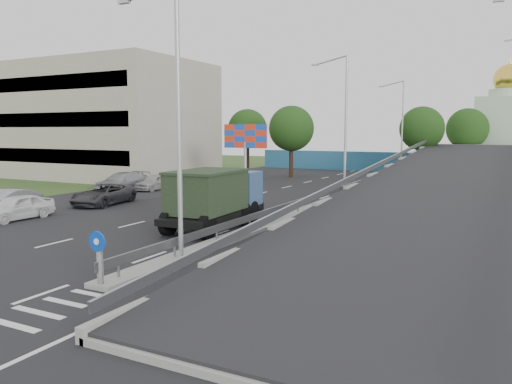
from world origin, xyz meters
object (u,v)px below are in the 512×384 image
Objects in this scene: lamp_post_mid at (343,119)px; billboard at (245,140)px; church at (506,128)px; parked_car_e at (155,182)px; sign_bollard at (99,258)px; lamp_post_far at (401,123)px; lamp_post_near at (174,106)px; parked_car_c at (103,195)px; parked_car_d at (122,182)px; parked_car_b at (5,202)px; dump_truck at (215,195)px; parked_car_a at (17,207)px.

lamp_post_mid reaches higher than billboard.
church is 3.46× the size of parked_car_e.
parked_car_e is (-15.36, 21.76, -0.35)m from sign_bollard.
lamp_post_far is at bearing 56.09° from parked_car_e.
lamp_post_near is 40.00m from lamp_post_far.
parked_car_c is (-13.20, -10.32, -5.11)m from lamp_post_mid.
lamp_post_near is at bearing -100.38° from church.
lamp_post_mid is 16.43m from parked_car_e.
parked_car_c is 7.74m from parked_car_d.
parked_car_c is (-4.09, -12.32, -3.49)m from billboard.
church reaches higher than lamp_post_near.
parked_car_e is (-2.27, 8.25, -0.02)m from parked_car_c.
lamp_post_near reaches higher than sign_bollard.
parked_car_b is (-6.34, -17.90, -3.44)m from billboard.
lamp_post_near is 24.24m from parked_car_e.
lamp_post_near is at bearing -48.09° from parked_car_e.
lamp_post_mid reaches higher than parked_car_e.
parked_car_b is at bearing -109.50° from billboard.
dump_truck is 1.31× the size of parked_car_d.
billboard reaches higher than parked_car_c.
lamp_post_near is 1.00× the size of lamp_post_far.
dump_truck is at bearing -25.13° from parked_car_c.
lamp_post_mid is 1.91× the size of parked_car_d.
sign_bollard is 26.46m from parked_car_d.
sign_bollard is 27.53m from billboard.
church is at bearing 55.05° from parked_car_b.
parked_car_a is at bearing -102.43° from billboard.
sign_bollard is at bearing -54.39° from parked_car_c.
parked_car_d reaches higher than parked_car_b.
parked_car_e is at bearing 82.07° from parked_car_b.
church is at bearing 59.30° from billboard.
billboard is at bearing 109.21° from sign_bollard.
lamp_post_near is 16.77m from parked_car_b.
lamp_post_mid is 0.73× the size of church.
parked_car_a is at bearing 151.91° from sign_bollard.
parked_car_e is at bearing -125.12° from church.
billboard is (-9.11, -18.00, -1.62)m from lamp_post_far.
lamp_post_mid is 2.40× the size of parked_car_a.
billboard is at bearing 110.91° from dump_truck.
church is at bearing 72.95° from dump_truck.
lamp_post_far is (0.00, 20.00, 0.00)m from lamp_post_mid.
sign_bollard is 18.81m from parked_car_c.
dump_truck is at bearing -99.70° from lamp_post_mid.
church is 44.33m from parked_car_e.
parked_car_e is at bearing 125.22° from sign_bollard.
lamp_post_near is 1.91× the size of parked_car_d.
dump_truck is (-12.21, -47.57, -3.65)m from church.
parked_car_d is 2.70m from parked_car_e.
parked_car_a is 0.93× the size of parked_car_b.
billboard is at bearing -116.84° from lamp_post_far.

